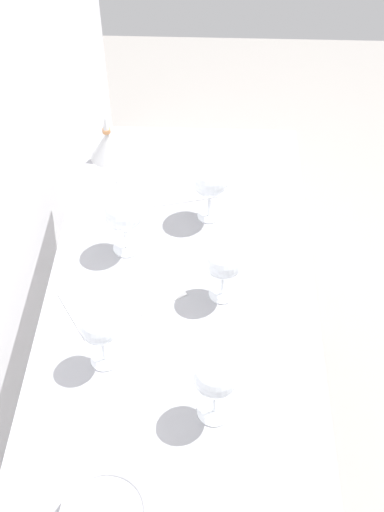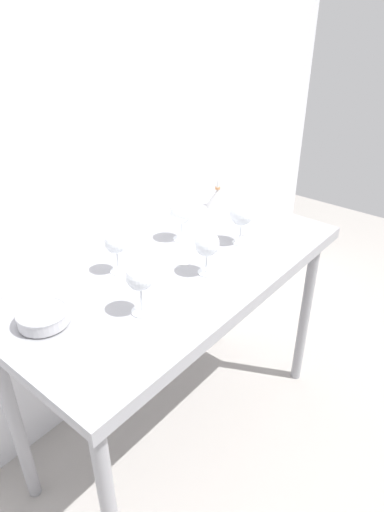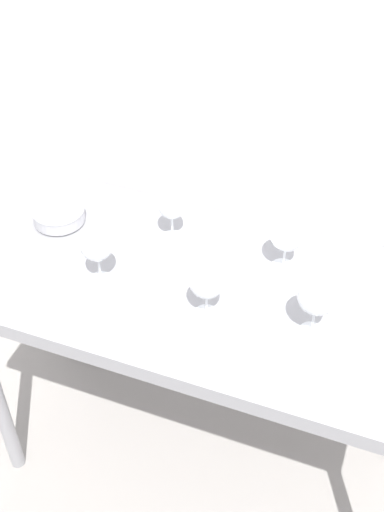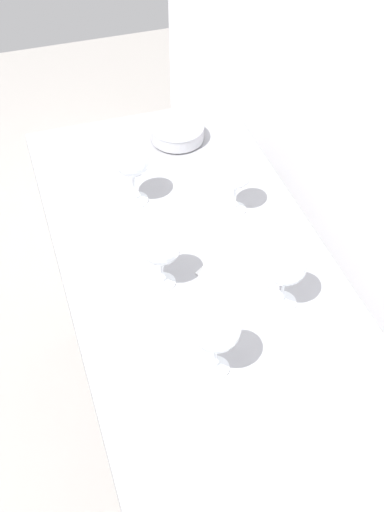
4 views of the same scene
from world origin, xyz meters
name	(u,v)px [view 2 (image 2 of 4)]	position (x,y,z in m)	size (l,w,h in m)	color
ground_plane	(183,426)	(0.00, 0.00, 0.00)	(6.00, 6.00, 0.00)	#9C9791
back_wall	(85,139)	(0.00, 0.49, 1.30)	(3.80, 0.04, 2.60)	silver
steel_counter	(182,290)	(0.00, -0.01, 0.79)	(1.40, 0.65, 0.90)	#939398
wine_glass_near_center	(207,245)	(0.02, -0.11, 1.02)	(0.09, 0.09, 0.17)	white
wine_glass_far_left	(116,244)	(-0.18, 0.15, 1.02)	(0.08, 0.08, 0.16)	white
wine_glass_near_left	(140,278)	(-0.29, -0.09, 1.03)	(0.09, 0.09, 0.18)	white
wine_glass_far_right	(181,213)	(0.17, 0.14, 1.02)	(0.09, 0.09, 0.17)	white
wine_glass_near_right	(241,214)	(0.30, -0.07, 1.03)	(0.10, 0.10, 0.18)	white
tasting_sheet_upper	(232,225)	(0.41, 0.05, 0.90)	(0.14, 0.28, 0.00)	white
tasting_sheet_lower	(157,253)	(0.01, 0.13, 0.90)	(0.16, 0.27, 0.00)	white
tasting_bowl	(43,316)	(-0.53, 0.10, 0.93)	(0.16, 0.16, 0.05)	beige
decanter_funnel	(217,197)	(0.55, 0.23, 0.94)	(0.11, 0.11, 0.14)	silver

